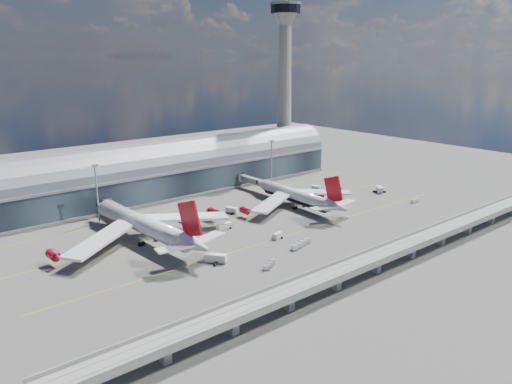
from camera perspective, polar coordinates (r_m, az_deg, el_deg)
ground at (r=208.32m, az=1.44°, el=-4.35°), size 500.00×500.00×0.00m
taxi_lines at (r=224.54m, az=-2.27°, el=-2.89°), size 200.00×80.12×0.01m
terminal at (r=266.57m, az=-9.63°, el=2.35°), size 200.00×30.00×28.00m
control_tower at (r=315.38m, az=3.28°, el=11.91°), size 19.00×19.00×103.00m
guideway at (r=171.66m, az=13.70°, el=-7.30°), size 220.00×8.50×7.20m
floodlight_mast_left at (r=224.78m, az=-17.71°, el=0.03°), size 3.00×0.70×25.70m
floodlight_mast_right at (r=276.37m, az=1.78°, el=3.50°), size 3.00×0.70×25.70m
airliner_left at (r=197.34m, az=-12.47°, el=-3.75°), size 74.45×78.24×23.83m
airliner_right at (r=238.72m, az=4.72°, el=-0.48°), size 62.19×65.01×20.62m
jet_bridge_left at (r=228.13m, az=-15.61°, el=-1.80°), size 4.40×28.00×7.25m
jet_bridge_right at (r=266.33m, az=-0.00°, el=1.19°), size 4.40×32.00×7.25m
service_truck_0 at (r=176.44m, az=-4.62°, el=-7.55°), size 6.62×7.54×3.15m
service_truck_1 at (r=198.05m, az=2.47°, el=-5.03°), size 4.65×3.00×2.49m
service_truck_2 at (r=208.67m, az=-3.63°, el=-3.94°), size 7.37×2.66×2.62m
service_truck_3 at (r=272.25m, az=13.92°, el=0.27°), size 6.31×6.48×3.16m
service_truck_4 at (r=270.28m, az=6.89°, el=0.45°), size 3.58×5.06×2.68m
service_truck_5 at (r=229.90m, az=-2.79°, el=-2.08°), size 4.28×6.18×2.79m
cargo_train_0 at (r=172.56m, az=1.54°, el=-8.32°), size 7.28×5.01×1.67m
cargo_train_1 at (r=190.77m, az=5.16°, el=-5.97°), size 11.55×4.48×1.91m
cargo_train_2 at (r=258.39m, az=17.70°, el=-0.97°), size 5.22×1.84×1.76m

